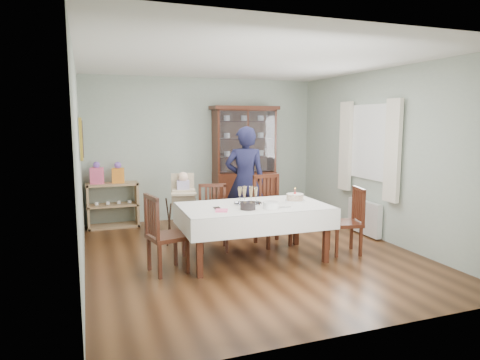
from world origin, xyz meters
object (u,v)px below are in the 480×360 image
gift_bag_orange (118,174)px  china_cabinet (244,161)px  champagne_tray (248,199)px  sideboard (113,205)px  high_chair (184,214)px  dining_table (254,232)px  chair_far_right (272,224)px  chair_end_right (346,234)px  gift_bag_pink (97,174)px  woman (245,181)px  birthday_cake (295,198)px  chair_far_left (213,231)px  chair_end_left (166,249)px

gift_bag_orange → china_cabinet: bearing=-0.0°
champagne_tray → gift_bag_orange: size_ratio=1.04×
sideboard → high_chair: bearing=-51.9°
sideboard → champagne_tray: size_ratio=2.31×
dining_table → high_chair: bearing=119.0°
chair_far_right → champagne_tray: size_ratio=2.73×
high_chair → sideboard: bearing=137.7°
chair_far_right → chair_end_right: chair_far_right is taller
sideboard → gift_bag_pink: gift_bag_pink is taller
high_chair → gift_bag_pink: size_ratio=2.81×
gift_bag_orange → woman: bearing=-33.3°
china_cabinet → birthday_cake: china_cabinet is taller
china_cabinet → woman: (-0.46, -1.27, -0.22)m
dining_table → high_chair: (-0.70, 1.26, 0.04)m
chair_far_left → gift_bag_orange: (-1.20, 1.90, 0.68)m
woman → chair_far_right: bearing=124.0°
dining_table → gift_bag_pink: bearing=127.8°
woman → high_chair: (-1.04, 0.01, -0.47)m
chair_end_right → high_chair: (-2.05, 1.44, 0.15)m
dining_table → sideboard: 3.05m
chair_far_left → woman: size_ratio=0.53×
champagne_tray → gift_bag_orange: 2.88m
chair_end_right → champagne_tray: (-1.41, 0.27, 0.55)m
chair_far_right → gift_bag_orange: bearing=130.8°
high_chair → chair_end_left: bearing=-101.6°
dining_table → champagne_tray: champagne_tray is taller
dining_table → gift_bag_pink: size_ratio=5.15×
sideboard → china_cabinet: bearing=-0.5°
high_chair → champagne_tray: 1.40m
chair_far_right → high_chair: bearing=144.2°
chair_far_left → gift_bag_orange: size_ratio=2.55×
chair_end_right → woman: 1.86m
dining_table → chair_end_left: chair_end_left is taller
woman → birthday_cake: (0.32, -1.17, -0.09)m
chair_end_left → gift_bag_orange: size_ratio=2.65×
dining_table → chair_far_left: size_ratio=2.10×
dining_table → birthday_cake: size_ratio=7.20×
champagne_tray → gift_bag_orange: (-1.54, 2.43, 0.13)m
chair_end_left → champagne_tray: bearing=-93.6°
sideboard → chair_far_left: chair_far_left is taller
gift_bag_pink → gift_bag_orange: (0.36, -0.00, -0.01)m
chair_far_right → chair_end_left: 1.88m
champagne_tray → gift_bag_orange: gift_bag_orange is taller
champagne_tray → birthday_cake: champagne_tray is taller
dining_table → chair_end_left: 1.22m
chair_end_right → birthday_cake: size_ratio=3.39×
chair_far_left → birthday_cake: (1.05, -0.54, 0.53)m
china_cabinet → chair_end_left: bearing=-127.8°
china_cabinet → dining_table: bearing=-107.7°
china_cabinet → sideboard: 2.60m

